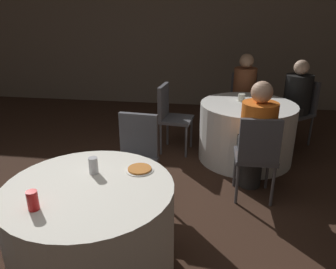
{
  "coord_description": "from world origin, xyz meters",
  "views": [
    {
      "loc": [
        0.9,
        -1.86,
        1.85
      ],
      "look_at": [
        0.52,
        0.69,
        0.83
      ],
      "focal_mm": 35.0,
      "sensor_mm": 36.0,
      "label": 1
    }
  ],
  "objects_px": {
    "chair_far_northeast": "(300,106)",
    "chair_far_south": "(257,151)",
    "pizza_plate_near": "(140,169)",
    "person_orange_shirt": "(256,138)",
    "person_floral_shirt": "(244,96)",
    "table_far": "(246,132)",
    "chair_far_west": "(170,112)",
    "chair_far_north": "(243,97)",
    "person_black_shirt": "(293,103)",
    "table_near": "(93,231)",
    "soda_can_silver": "(93,165)",
    "chair_near_north": "(136,152)",
    "soda_can_red": "(33,200)",
    "bottle_far": "(264,105)"
  },
  "relations": [
    {
      "from": "chair_far_north",
      "to": "person_floral_shirt",
      "type": "relative_size",
      "value": 0.74
    },
    {
      "from": "chair_far_north",
      "to": "chair_near_north",
      "type": "bearing_deg",
      "value": 62.9
    },
    {
      "from": "chair_far_northeast",
      "to": "pizza_plate_near",
      "type": "xyz_separation_m",
      "value": [
        -1.69,
        -2.53,
        0.19
      ]
    },
    {
      "from": "chair_far_northeast",
      "to": "soda_can_silver",
      "type": "height_order",
      "value": "chair_far_northeast"
    },
    {
      "from": "chair_far_south",
      "to": "pizza_plate_near",
      "type": "relative_size",
      "value": 4.34
    },
    {
      "from": "table_far",
      "to": "person_black_shirt",
      "type": "xyz_separation_m",
      "value": [
        0.65,
        0.54,
        0.25
      ]
    },
    {
      "from": "pizza_plate_near",
      "to": "soda_can_red",
      "type": "xyz_separation_m",
      "value": [
        -0.5,
        -0.57,
        0.05
      ]
    },
    {
      "from": "table_near",
      "to": "chair_far_northeast",
      "type": "height_order",
      "value": "chair_far_northeast"
    },
    {
      "from": "chair_far_south",
      "to": "person_black_shirt",
      "type": "bearing_deg",
      "value": 66.74
    },
    {
      "from": "chair_far_south",
      "to": "person_orange_shirt",
      "type": "xyz_separation_m",
      "value": [
        -0.0,
        0.16,
        0.07
      ]
    },
    {
      "from": "person_black_shirt",
      "to": "chair_near_north",
      "type": "bearing_deg",
      "value": 94.17
    },
    {
      "from": "table_far",
      "to": "chair_far_west",
      "type": "height_order",
      "value": "chair_far_west"
    },
    {
      "from": "bottle_far",
      "to": "person_orange_shirt",
      "type": "bearing_deg",
      "value": -104.39
    },
    {
      "from": "chair_far_west",
      "to": "chair_far_northeast",
      "type": "bearing_deg",
      "value": 113.29
    },
    {
      "from": "soda_can_red",
      "to": "chair_far_south",
      "type": "bearing_deg",
      "value": 45.26
    },
    {
      "from": "table_near",
      "to": "soda_can_red",
      "type": "distance_m",
      "value": 0.56
    },
    {
      "from": "chair_far_northeast",
      "to": "soda_can_silver",
      "type": "xyz_separation_m",
      "value": [
        -2.01,
        -2.62,
        0.25
      ]
    },
    {
      "from": "chair_far_north",
      "to": "pizza_plate_near",
      "type": "xyz_separation_m",
      "value": [
        -0.94,
        -2.89,
        0.19
      ]
    },
    {
      "from": "chair_far_west",
      "to": "person_floral_shirt",
      "type": "relative_size",
      "value": 0.74
    },
    {
      "from": "chair_far_south",
      "to": "person_black_shirt",
      "type": "xyz_separation_m",
      "value": [
        0.63,
        1.54,
        0.07
      ]
    },
    {
      "from": "person_floral_shirt",
      "to": "bottle_far",
      "type": "relative_size",
      "value": 5.61
    },
    {
      "from": "bottle_far",
      "to": "pizza_plate_near",
      "type": "bearing_deg",
      "value": -125.58
    },
    {
      "from": "table_far",
      "to": "chair_far_northeast",
      "type": "height_order",
      "value": "chair_far_northeast"
    },
    {
      "from": "table_far",
      "to": "chair_near_north",
      "type": "distance_m",
      "value": 1.64
    },
    {
      "from": "chair_far_northeast",
      "to": "chair_far_south",
      "type": "bearing_deg",
      "value": 115.58
    },
    {
      "from": "person_floral_shirt",
      "to": "pizza_plate_near",
      "type": "distance_m",
      "value": 2.89
    },
    {
      "from": "person_floral_shirt",
      "to": "soda_can_silver",
      "type": "height_order",
      "value": "person_floral_shirt"
    },
    {
      "from": "table_near",
      "to": "chair_far_west",
      "type": "xyz_separation_m",
      "value": [
        0.22,
        2.28,
        0.18
      ]
    },
    {
      "from": "chair_far_northeast",
      "to": "soda_can_silver",
      "type": "bearing_deg",
      "value": 102.65
    },
    {
      "from": "chair_far_west",
      "to": "person_orange_shirt",
      "type": "distance_m",
      "value": 1.39
    },
    {
      "from": "table_far",
      "to": "person_orange_shirt",
      "type": "distance_m",
      "value": 0.88
    },
    {
      "from": "chair_far_west",
      "to": "soda_can_silver",
      "type": "height_order",
      "value": "chair_far_west"
    },
    {
      "from": "person_orange_shirt",
      "to": "soda_can_red",
      "type": "xyz_separation_m",
      "value": [
        -1.45,
        -1.62,
        0.17
      ]
    },
    {
      "from": "person_black_shirt",
      "to": "soda_can_red",
      "type": "bearing_deg",
      "value": 105.41
    },
    {
      "from": "chair_far_south",
      "to": "pizza_plate_near",
      "type": "xyz_separation_m",
      "value": [
        -0.95,
        -0.89,
        0.19
      ]
    },
    {
      "from": "person_orange_shirt",
      "to": "person_floral_shirt",
      "type": "bearing_deg",
      "value": 89.21
    },
    {
      "from": "table_near",
      "to": "bottle_far",
      "type": "relative_size",
      "value": 5.31
    },
    {
      "from": "chair_far_northeast",
      "to": "pizza_plate_near",
      "type": "relative_size",
      "value": 4.34
    },
    {
      "from": "chair_near_north",
      "to": "chair_far_north",
      "type": "height_order",
      "value": "same"
    },
    {
      "from": "chair_far_northeast",
      "to": "person_orange_shirt",
      "type": "height_order",
      "value": "person_orange_shirt"
    },
    {
      "from": "person_orange_shirt",
      "to": "pizza_plate_near",
      "type": "distance_m",
      "value": 1.41
    },
    {
      "from": "table_far",
      "to": "bottle_far",
      "type": "bearing_deg",
      "value": -73.53
    },
    {
      "from": "chair_near_north",
      "to": "chair_far_south",
      "type": "bearing_deg",
      "value": -166.16
    },
    {
      "from": "chair_far_north",
      "to": "chair_far_northeast",
      "type": "bearing_deg",
      "value": 155.22
    },
    {
      "from": "table_near",
      "to": "chair_near_north",
      "type": "distance_m",
      "value": 1.0
    },
    {
      "from": "soda_can_red",
      "to": "chair_far_northeast",
      "type": "bearing_deg",
      "value": 54.68
    },
    {
      "from": "chair_far_north",
      "to": "person_orange_shirt",
      "type": "xyz_separation_m",
      "value": [
        0.01,
        -1.84,
        0.07
      ]
    },
    {
      "from": "chair_far_northeast",
      "to": "pizza_plate_near",
      "type": "distance_m",
      "value": 3.05
    },
    {
      "from": "chair_far_north",
      "to": "chair_far_northeast",
      "type": "height_order",
      "value": "same"
    },
    {
      "from": "person_floral_shirt",
      "to": "bottle_far",
      "type": "xyz_separation_m",
      "value": [
        0.12,
        -1.26,
        0.22
      ]
    }
  ]
}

